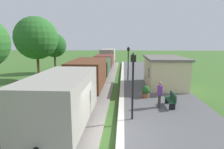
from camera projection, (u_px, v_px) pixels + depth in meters
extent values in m
plane|color=#3D6628|center=(112.00, 138.00, 8.83)|extent=(160.00, 160.00, 0.00)
cube|color=#565659|center=(181.00, 137.00, 8.61)|extent=(6.00, 60.00, 0.25)
cube|color=silver|center=(120.00, 133.00, 8.76)|extent=(0.36, 60.00, 0.01)
cube|color=gray|center=(62.00, 135.00, 8.96)|extent=(3.80, 60.00, 0.12)
cube|color=slate|center=(77.00, 133.00, 8.90)|extent=(0.07, 60.00, 0.14)
cube|color=slate|center=(48.00, 132.00, 8.98)|extent=(0.07, 60.00, 0.14)
cube|color=gray|center=(62.00, 97.00, 8.83)|extent=(2.50, 5.60, 2.20)
cube|color=black|center=(63.00, 116.00, 9.01)|extent=(2.10, 5.15, 0.50)
cylinder|color=black|center=(73.00, 108.00, 10.81)|extent=(1.56, 0.84, 0.84)
cylinder|color=black|center=(49.00, 141.00, 7.29)|extent=(1.56, 0.84, 0.84)
cylinder|color=black|center=(78.00, 98.00, 11.90)|extent=(0.20, 0.30, 0.20)
cube|color=brown|center=(88.00, 73.00, 15.32)|extent=(2.50, 5.60, 2.20)
cube|color=black|center=(88.00, 85.00, 15.49)|extent=(2.10, 5.15, 0.50)
cylinder|color=black|center=(92.00, 83.00, 17.29)|extent=(1.56, 0.84, 0.84)
cylinder|color=black|center=(84.00, 94.00, 13.77)|extent=(1.56, 0.84, 0.84)
cylinder|color=black|center=(94.00, 78.00, 18.38)|extent=(0.20, 0.30, 0.20)
cylinder|color=black|center=(80.00, 95.00, 12.59)|extent=(0.20, 0.30, 0.20)
cube|color=#384C33|center=(99.00, 66.00, 21.85)|extent=(2.50, 5.60, 1.60)
cube|color=black|center=(99.00, 72.00, 21.97)|extent=(2.10, 5.15, 0.50)
cylinder|color=black|center=(101.00, 71.00, 23.77)|extent=(1.56, 0.84, 0.84)
cylinder|color=black|center=(97.00, 77.00, 20.25)|extent=(1.56, 0.84, 0.84)
cylinder|color=black|center=(102.00, 68.00, 24.86)|extent=(0.20, 0.30, 0.20)
cylinder|color=black|center=(95.00, 76.00, 19.07)|extent=(0.20, 0.30, 0.20)
cube|color=brown|center=(104.00, 60.00, 28.33)|extent=(2.50, 5.60, 1.60)
cube|color=black|center=(104.00, 65.00, 28.45)|extent=(2.10, 5.15, 0.50)
cylinder|color=black|center=(106.00, 65.00, 30.25)|extent=(1.56, 0.84, 0.84)
cylinder|color=black|center=(103.00, 68.00, 26.73)|extent=(1.56, 0.84, 0.84)
cylinder|color=black|center=(106.00, 62.00, 31.34)|extent=(0.20, 0.30, 0.20)
cylinder|color=black|center=(102.00, 67.00, 25.55)|extent=(0.20, 0.30, 0.20)
cube|color=gray|center=(108.00, 55.00, 34.76)|extent=(2.50, 5.60, 2.20)
cube|color=black|center=(108.00, 60.00, 34.93)|extent=(2.10, 5.15, 0.50)
cylinder|color=black|center=(109.00, 60.00, 36.73)|extent=(1.56, 0.84, 0.84)
cylinder|color=black|center=(107.00, 63.00, 33.21)|extent=(1.56, 0.84, 0.84)
cylinder|color=black|center=(109.00, 59.00, 37.82)|extent=(0.20, 0.30, 0.20)
cylinder|color=black|center=(107.00, 62.00, 32.03)|extent=(0.20, 0.30, 0.20)
cube|color=beige|center=(164.00, 72.00, 17.81)|extent=(3.20, 5.50, 2.60)
cube|color=#66605B|center=(165.00, 58.00, 17.56)|extent=(3.50, 5.80, 0.18)
cube|color=black|center=(149.00, 73.00, 16.80)|extent=(0.03, 0.90, 0.80)
cube|color=#1E4C2D|center=(170.00, 100.00, 12.25)|extent=(0.42, 1.50, 0.04)
cube|color=#1E4C2D|center=(173.00, 96.00, 12.20)|extent=(0.04, 1.50, 0.45)
cube|color=black|center=(172.00, 106.00, 11.71)|extent=(0.38, 0.06, 0.42)
cube|color=black|center=(168.00, 100.00, 12.88)|extent=(0.38, 0.06, 0.42)
cylinder|color=#38332D|center=(160.00, 101.00, 12.01)|extent=(0.15, 0.15, 0.86)
cylinder|color=#38332D|center=(159.00, 101.00, 12.17)|extent=(0.15, 0.15, 0.86)
cube|color=#662D8C|center=(160.00, 90.00, 11.96)|extent=(0.25, 0.39, 0.60)
sphere|color=#936B51|center=(160.00, 83.00, 11.88)|extent=(0.22, 0.22, 0.22)
cylinder|color=brown|center=(146.00, 95.00, 14.23)|extent=(0.56, 0.56, 0.34)
sphere|color=#235B23|center=(146.00, 90.00, 14.16)|extent=(0.64, 0.64, 0.64)
cylinder|color=black|center=(133.00, 91.00, 10.04)|extent=(0.11, 0.11, 3.20)
cube|color=black|center=(133.00, 58.00, 9.72)|extent=(0.28, 0.28, 0.36)
sphere|color=#F2E5BF|center=(133.00, 58.00, 9.72)|extent=(0.20, 0.20, 0.20)
cone|color=black|center=(133.00, 54.00, 9.68)|extent=(0.20, 0.20, 0.16)
cylinder|color=black|center=(128.00, 66.00, 20.10)|extent=(0.11, 0.11, 3.20)
cube|color=black|center=(128.00, 49.00, 19.78)|extent=(0.28, 0.28, 0.36)
sphere|color=#F2E5BF|center=(128.00, 49.00, 19.78)|extent=(0.20, 0.20, 0.20)
cone|color=black|center=(128.00, 47.00, 19.73)|extent=(0.20, 0.20, 0.16)
cylinder|color=#4C3823|center=(38.00, 67.00, 21.47)|extent=(0.28, 0.28, 3.03)
sphere|color=#2D6B28|center=(36.00, 38.00, 20.88)|extent=(4.79, 4.79, 4.79)
cylinder|color=#4C3823|center=(55.00, 64.00, 26.54)|extent=(0.28, 0.28, 2.63)
sphere|color=#235B23|center=(54.00, 45.00, 26.08)|extent=(3.34, 3.34, 3.34)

